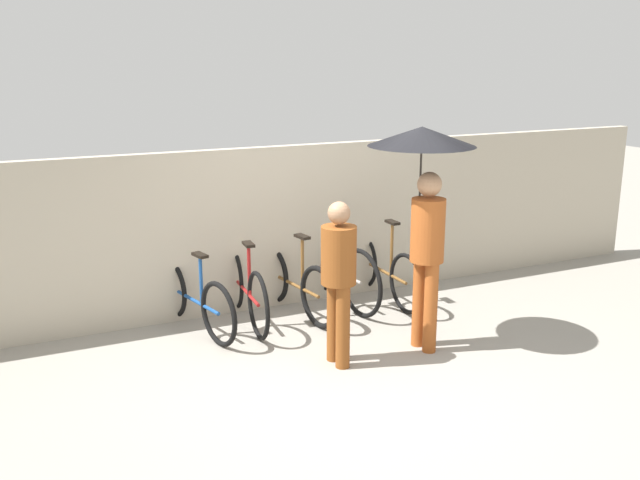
{
  "coord_description": "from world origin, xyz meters",
  "views": [
    {
      "loc": [
        -2.87,
        -5.11,
        2.79
      ],
      "look_at": [
        0.0,
        1.04,
        1.0
      ],
      "focal_mm": 40.0,
      "sensor_mm": 36.0,
      "label": 1
    }
  ],
  "objects_px": {
    "parked_bicycle_2": "(294,283)",
    "parked_bicycle_4": "(383,269)",
    "parked_bicycle_1": "(245,289)",
    "parked_bicycle_3": "(336,271)",
    "parked_bicycle_0": "(193,298)",
    "pedestrian_leading": "(339,272)",
    "pedestrian_center": "(424,177)"
  },
  "relations": [
    {
      "from": "parked_bicycle_0",
      "to": "pedestrian_leading",
      "type": "height_order",
      "value": "pedestrian_leading"
    },
    {
      "from": "parked_bicycle_0",
      "to": "pedestrian_leading",
      "type": "distance_m",
      "value": 1.77
    },
    {
      "from": "pedestrian_center",
      "to": "parked_bicycle_3",
      "type": "bearing_deg",
      "value": 93.46
    },
    {
      "from": "parked_bicycle_0",
      "to": "parked_bicycle_4",
      "type": "bearing_deg",
      "value": -102.52
    },
    {
      "from": "parked_bicycle_0",
      "to": "pedestrian_center",
      "type": "xyz_separation_m",
      "value": [
        1.89,
        -1.31,
        1.33
      ]
    },
    {
      "from": "parked_bicycle_0",
      "to": "parked_bicycle_4",
      "type": "height_order",
      "value": "parked_bicycle_4"
    },
    {
      "from": "parked_bicycle_2",
      "to": "parked_bicycle_4",
      "type": "distance_m",
      "value": 1.13
    },
    {
      "from": "parked_bicycle_2",
      "to": "parked_bicycle_3",
      "type": "xyz_separation_m",
      "value": [
        0.56,
        0.09,
        0.04
      ]
    },
    {
      "from": "parked_bicycle_4",
      "to": "pedestrian_leading",
      "type": "relative_size",
      "value": 1.1
    },
    {
      "from": "parked_bicycle_0",
      "to": "parked_bicycle_1",
      "type": "bearing_deg",
      "value": -102.82
    },
    {
      "from": "pedestrian_leading",
      "to": "parked_bicycle_0",
      "type": "bearing_deg",
      "value": 124.57
    },
    {
      "from": "parked_bicycle_0",
      "to": "parked_bicycle_3",
      "type": "height_order",
      "value": "parked_bicycle_0"
    },
    {
      "from": "parked_bicycle_3",
      "to": "parked_bicycle_1",
      "type": "bearing_deg",
      "value": 87.92
    },
    {
      "from": "pedestrian_center",
      "to": "parked_bicycle_2",
      "type": "bearing_deg",
      "value": 115.48
    },
    {
      "from": "parked_bicycle_0",
      "to": "parked_bicycle_2",
      "type": "relative_size",
      "value": 1.01
    },
    {
      "from": "parked_bicycle_2",
      "to": "pedestrian_leading",
      "type": "bearing_deg",
      "value": 165.73
    },
    {
      "from": "parked_bicycle_1",
      "to": "parked_bicycle_3",
      "type": "distance_m",
      "value": 1.13
    },
    {
      "from": "parked_bicycle_0",
      "to": "parked_bicycle_3",
      "type": "relative_size",
      "value": 0.96
    },
    {
      "from": "parked_bicycle_2",
      "to": "pedestrian_center",
      "type": "relative_size",
      "value": 0.76
    },
    {
      "from": "parked_bicycle_4",
      "to": "pedestrian_center",
      "type": "relative_size",
      "value": 0.79
    },
    {
      "from": "parked_bicycle_4",
      "to": "pedestrian_leading",
      "type": "distance_m",
      "value": 1.95
    },
    {
      "from": "parked_bicycle_3",
      "to": "pedestrian_leading",
      "type": "bearing_deg",
      "value": 147.43
    },
    {
      "from": "parked_bicycle_2",
      "to": "parked_bicycle_3",
      "type": "distance_m",
      "value": 0.57
    },
    {
      "from": "parked_bicycle_3",
      "to": "parked_bicycle_4",
      "type": "bearing_deg",
      "value": -104.94
    },
    {
      "from": "parked_bicycle_0",
      "to": "parked_bicycle_2",
      "type": "bearing_deg",
      "value": -102.83
    },
    {
      "from": "parked_bicycle_1",
      "to": "parked_bicycle_4",
      "type": "xyz_separation_m",
      "value": [
        1.69,
        0.02,
        -0.01
      ]
    },
    {
      "from": "parked_bicycle_3",
      "to": "parked_bicycle_0",
      "type": "bearing_deg",
      "value": 86.36
    },
    {
      "from": "parked_bicycle_3",
      "to": "pedestrian_center",
      "type": "relative_size",
      "value": 0.8
    },
    {
      "from": "parked_bicycle_0",
      "to": "parked_bicycle_4",
      "type": "xyz_separation_m",
      "value": [
        2.25,
        0.02,
        0.02
      ]
    },
    {
      "from": "pedestrian_leading",
      "to": "parked_bicycle_3",
      "type": "bearing_deg",
      "value": 63.12
    },
    {
      "from": "parked_bicycle_1",
      "to": "pedestrian_leading",
      "type": "height_order",
      "value": "pedestrian_leading"
    },
    {
      "from": "parked_bicycle_1",
      "to": "parked_bicycle_2",
      "type": "xyz_separation_m",
      "value": [
        0.56,
        0.0,
        -0.01
      ]
    }
  ]
}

